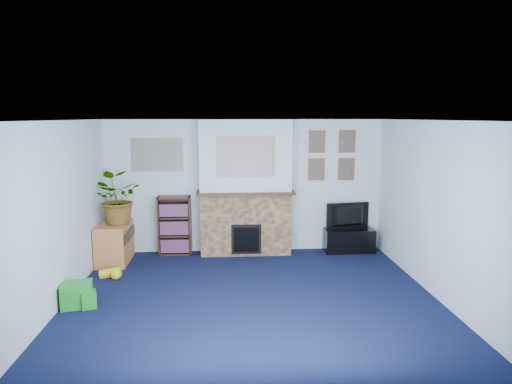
{
  "coord_description": "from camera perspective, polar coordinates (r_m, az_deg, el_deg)",
  "views": [
    {
      "loc": [
        -0.34,
        -5.92,
        2.45
      ],
      "look_at": [
        0.1,
        0.78,
        1.33
      ],
      "focal_mm": 32.0,
      "sensor_mm": 36.0,
      "label": 1
    }
  ],
  "objects": [
    {
      "name": "collage_left",
      "position": [
        8.27,
        -12.22,
        4.57
      ],
      "size": [
        0.9,
        0.03,
        0.58
      ],
      "primitive_type": "cube",
      "color": "gray",
      "rests_on": "wall_back"
    },
    {
      "name": "potted_plant",
      "position": [
        7.91,
        -17.25,
        -0.81
      ],
      "size": [
        0.92,
        0.84,
        0.86
      ],
      "primitive_type": "imported",
      "rotation": [
        0.0,
        0.0,
        2.88
      ],
      "color": "#26661E",
      "rests_on": "sideboard"
    },
    {
      "name": "bookshelf",
      "position": [
        8.31,
        -10.1,
        -4.28
      ],
      "size": [
        0.58,
        0.28,
        1.05
      ],
      "color": "#311B12",
      "rests_on": "ground"
    },
    {
      "name": "wall_right",
      "position": [
        6.68,
        21.47,
        -2.01
      ],
      "size": [
        0.04,
        4.5,
        2.4
      ],
      "primitive_type": "cube",
      "color": "silver",
      "rests_on": "ground"
    },
    {
      "name": "wall_front",
      "position": [
        3.89,
        1.48,
        -9.29
      ],
      "size": [
        5.0,
        0.04,
        2.4
      ],
      "primitive_type": "cube",
      "color": "silver",
      "rests_on": "ground"
    },
    {
      "name": "chimney_breast",
      "position": [
        8.07,
        -1.32,
        0.4
      ],
      "size": [
        1.72,
        0.5,
        2.4
      ],
      "color": "brown",
      "rests_on": "ground"
    },
    {
      "name": "portrait_tr",
      "position": [
        8.45,
        11.32,
        6.2
      ],
      "size": [
        0.3,
        0.03,
        0.4
      ],
      "primitive_type": "cube",
      "color": "brown",
      "rests_on": "wall_back"
    },
    {
      "name": "portrait_tl",
      "position": [
        8.32,
        7.64,
        6.25
      ],
      "size": [
        0.3,
        0.03,
        0.4
      ],
      "primitive_type": "cube",
      "color": "brown",
      "rests_on": "wall_back"
    },
    {
      "name": "mantel_teddy",
      "position": [
        8.02,
        -5.69,
        0.52
      ],
      "size": [
        0.13,
        0.13,
        0.13
      ],
      "primitive_type": "sphere",
      "color": "gray",
      "rests_on": "chimney_breast"
    },
    {
      "name": "tv_stand",
      "position": [
        8.55,
        11.54,
        -5.85
      ],
      "size": [
        0.89,
        0.38,
        0.42
      ],
      "primitive_type": "cube",
      "color": "black",
      "rests_on": "ground"
    },
    {
      "name": "mantel_clock",
      "position": [
        8.02,
        -1.64,
        0.6
      ],
      "size": [
        0.1,
        0.06,
        0.14
      ],
      "primitive_type": "cube",
      "color": "gold",
      "rests_on": "chimney_breast"
    },
    {
      "name": "mantel_can",
      "position": [
        8.09,
        4.18,
        0.59
      ],
      "size": [
        0.05,
        0.05,
        0.11
      ],
      "primitive_type": "cylinder",
      "color": "#198C26",
      "rests_on": "chimney_breast"
    },
    {
      "name": "toy_block",
      "position": [
        6.43,
        -20.16,
        -12.5
      ],
      "size": [
        0.23,
        0.23,
        0.22
      ],
      "primitive_type": "cube",
      "rotation": [
        0.0,
        0.0,
        0.33
      ],
      "color": "#198C26",
      "rests_on": "ground"
    },
    {
      "name": "mantel_candle",
      "position": [
        8.04,
        0.88,
        0.7
      ],
      "size": [
        0.05,
        0.05,
        0.14
      ],
      "primitive_type": "cylinder",
      "color": "#B2BFC6",
      "rests_on": "chimney_breast"
    },
    {
      "name": "ceiling",
      "position": [
        5.93,
        -0.49,
        8.95
      ],
      "size": [
        5.0,
        4.5,
        0.01
      ],
      "primitive_type": "cube",
      "color": "white",
      "rests_on": "wall_back"
    },
    {
      "name": "portrait_bl",
      "position": [
        8.37,
        7.56,
        2.83
      ],
      "size": [
        0.3,
        0.03,
        0.4
      ],
      "primitive_type": "cube",
      "color": "brown",
      "rests_on": "wall_back"
    },
    {
      "name": "sideboard",
      "position": [
        8.13,
        -17.25,
        -5.98
      ],
      "size": [
        0.48,
        0.87,
        0.67
      ],
      "primitive_type": "cube",
      "color": "#B9713B",
      "rests_on": "ground"
    },
    {
      "name": "wall_back",
      "position": [
        8.27,
        -1.38,
        0.73
      ],
      "size": [
        5.0,
        0.04,
        2.4
      ],
      "primitive_type": "cube",
      "color": "silver",
      "rests_on": "ground"
    },
    {
      "name": "portrait_br",
      "position": [
        8.49,
        11.21,
        2.83
      ],
      "size": [
        0.3,
        0.03,
        0.4
      ],
      "primitive_type": "cube",
      "color": "brown",
      "rests_on": "wall_back"
    },
    {
      "name": "toy_tube",
      "position": [
        7.46,
        -17.73,
        -9.64
      ],
      "size": [
        0.33,
        0.14,
        0.19
      ],
      "primitive_type": "cylinder",
      "rotation": [
        0.0,
        1.43,
        0.0
      ],
      "color": "yellow",
      "rests_on": "ground"
    },
    {
      "name": "green_crate",
      "position": [
        6.52,
        -21.48,
        -11.99
      ],
      "size": [
        0.45,
        0.4,
        0.31
      ],
      "primitive_type": "cube",
      "rotation": [
        0.0,
        0.0,
        0.24
      ],
      "color": "#198C26",
      "rests_on": "ground"
    },
    {
      "name": "toy_ball",
      "position": [
        7.34,
        -17.13,
        -9.75
      ],
      "size": [
        0.16,
        0.16,
        0.16
      ],
      "primitive_type": "sphere",
      "color": "yellow",
      "rests_on": "ground"
    },
    {
      "name": "collage_main",
      "position": [
        7.79,
        -1.26,
        4.49
      ],
      "size": [
        1.0,
        0.03,
        0.68
      ],
      "primitive_type": "cube",
      "color": "gray",
      "rests_on": "chimney_breast"
    },
    {
      "name": "floor",
      "position": [
        6.41,
        -0.46,
        -13.02
      ],
      "size": [
        5.0,
        4.5,
        0.01
      ],
      "primitive_type": "cube",
      "color": "#0D1434",
      "rests_on": "ground"
    },
    {
      "name": "wall_left",
      "position": [
        6.42,
        -23.37,
        -2.57
      ],
      "size": [
        0.04,
        4.5,
        2.4
      ],
      "primitive_type": "cube",
      "color": "silver",
      "rests_on": "ground"
    },
    {
      "name": "television",
      "position": [
        8.47,
        11.6,
        -2.98
      ],
      "size": [
        0.82,
        0.24,
        0.47
      ],
      "primitive_type": "imported",
      "rotation": [
        0.0,
        0.0,
        3.31
      ],
      "color": "black",
      "rests_on": "tv_stand"
    }
  ]
}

